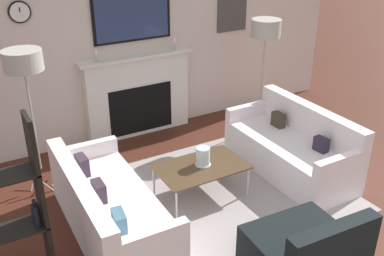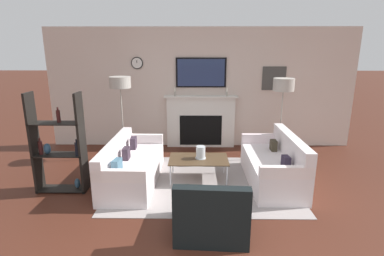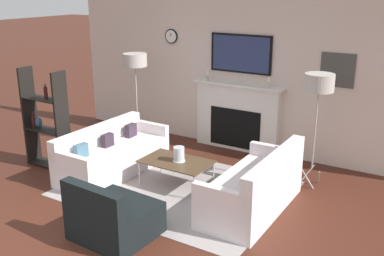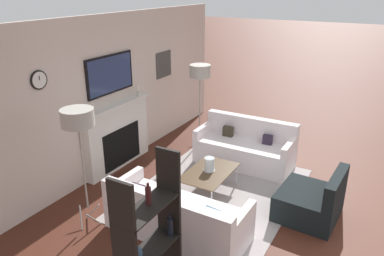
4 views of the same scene
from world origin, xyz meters
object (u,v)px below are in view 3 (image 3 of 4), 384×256
at_px(shelf_unit, 46,123).
at_px(coffee_table, 176,162).
at_px(armchair, 113,218).
at_px(couch_right, 255,189).
at_px(floor_lamp_right, 319,84).
at_px(couch_left, 112,156).
at_px(floor_lamp_left, 135,61).
at_px(hurricane_candle, 179,155).

bearing_deg(shelf_unit, coffee_table, 11.24).
height_order(armchair, coffee_table, armchair).
bearing_deg(couch_right, armchair, -127.70).
relative_size(coffee_table, shelf_unit, 0.63).
bearing_deg(couch_right, floor_lamp_right, 71.23).
bearing_deg(shelf_unit, couch_left, 18.18).
distance_m(armchair, floor_lamp_left, 3.41).
distance_m(couch_left, armchair, 1.97).
xyz_separation_m(coffee_table, shelf_unit, (-2.20, -0.44, 0.37)).
relative_size(couch_left, armchair, 2.07).
bearing_deg(couch_left, floor_lamp_left, 108.95).
relative_size(hurricane_candle, floor_lamp_left, 0.13).
height_order(floor_lamp_right, shelf_unit, floor_lamp_right).
bearing_deg(hurricane_candle, shelf_unit, -168.49).
distance_m(coffee_table, hurricane_candle, 0.13).
xyz_separation_m(couch_left, armchair, (1.30, -1.47, -0.02)).
relative_size(hurricane_candle, shelf_unit, 0.14).
relative_size(armchair, shelf_unit, 0.58).
distance_m(couch_left, coffee_table, 1.16).
bearing_deg(shelf_unit, floor_lamp_left, 66.94).
distance_m(couch_right, floor_lamp_left, 3.32).
xyz_separation_m(couch_right, floor_lamp_right, (0.40, 1.17, 1.22)).
bearing_deg(armchair, couch_left, 131.39).
relative_size(coffee_table, hurricane_candle, 4.67).
relative_size(couch_right, armchair, 1.90).
height_order(couch_right, floor_lamp_left, floor_lamp_left).
xyz_separation_m(hurricane_candle, floor_lamp_right, (1.65, 1.06, 1.04)).
xyz_separation_m(couch_left, couch_right, (2.44, -0.00, 0.03)).
relative_size(hurricane_candle, floor_lamp_right, 0.13).
bearing_deg(couch_left, floor_lamp_right, 22.44).
xyz_separation_m(hurricane_candle, floor_lamp_left, (-1.59, 1.06, 1.07)).
xyz_separation_m(armchair, floor_lamp_right, (1.54, 2.65, 1.27)).
distance_m(floor_lamp_left, shelf_unit, 1.84).
distance_m(couch_left, floor_lamp_right, 3.32).
bearing_deg(floor_lamp_right, shelf_unit, -158.69).
height_order(hurricane_candle, floor_lamp_left, floor_lamp_left).
distance_m(couch_right, armchair, 1.86).
relative_size(couch_right, hurricane_candle, 8.05).
distance_m(couch_left, hurricane_candle, 1.21).
distance_m(couch_right, shelf_unit, 3.53).
bearing_deg(hurricane_candle, coffee_table, -152.72).
distance_m(armchair, hurricane_candle, 1.61).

